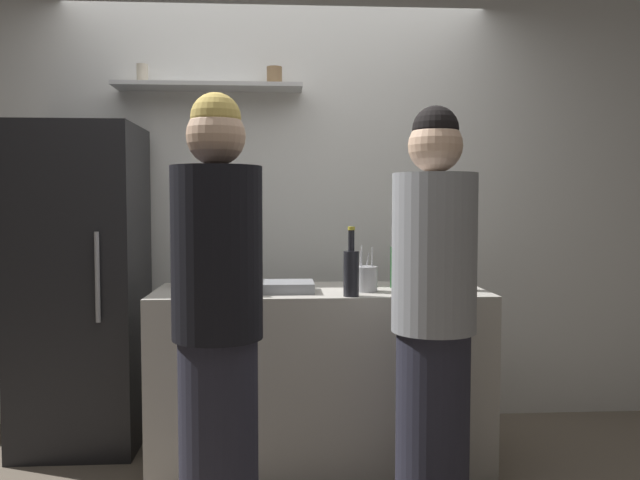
% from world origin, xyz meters
% --- Properties ---
extents(back_wall_assembly, '(4.80, 0.32, 2.60)m').
position_xyz_m(back_wall_assembly, '(-0.00, 1.25, 1.30)').
color(back_wall_assembly, white).
rests_on(back_wall_assembly, ground).
extents(refrigerator, '(0.64, 0.62, 1.74)m').
position_xyz_m(refrigerator, '(-1.06, 0.85, 0.87)').
color(refrigerator, black).
rests_on(refrigerator, ground).
extents(counter, '(1.66, 0.63, 0.89)m').
position_xyz_m(counter, '(0.22, 0.54, 0.44)').
color(counter, '#B7B2A8').
rests_on(counter, ground).
extents(baking_pan, '(0.34, 0.24, 0.05)m').
position_xyz_m(baking_pan, '(0.01, 0.46, 0.91)').
color(baking_pan, gray).
rests_on(baking_pan, counter).
extents(utensil_holder, '(0.11, 0.11, 0.23)m').
position_xyz_m(utensil_holder, '(0.44, 0.44, 0.95)').
color(utensil_holder, '#B2B2B7').
rests_on(utensil_holder, counter).
extents(wine_bottle_amber_glass, '(0.07, 0.07, 0.30)m').
position_xyz_m(wine_bottle_amber_glass, '(-0.49, 0.68, 1.00)').
color(wine_bottle_amber_glass, '#472814').
rests_on(wine_bottle_amber_glass, counter).
extents(wine_bottle_dark_glass, '(0.07, 0.07, 0.33)m').
position_xyz_m(wine_bottle_dark_glass, '(0.35, 0.28, 1.01)').
color(wine_bottle_dark_glass, black).
rests_on(wine_bottle_dark_glass, counter).
extents(wine_bottle_green_glass, '(0.07, 0.07, 0.32)m').
position_xyz_m(wine_bottle_green_glass, '(0.62, 0.57, 1.01)').
color(wine_bottle_green_glass, '#19471E').
rests_on(wine_bottle_green_glass, counter).
extents(water_bottle_plastic, '(0.09, 0.09, 0.20)m').
position_xyz_m(water_bottle_plastic, '(0.92, 0.46, 0.98)').
color(water_bottle_plastic, silver).
rests_on(water_bottle_plastic, counter).
extents(person_blonde, '(0.34, 0.34, 1.73)m').
position_xyz_m(person_blonde, '(-0.22, -0.27, 0.86)').
color(person_blonde, '#262633').
rests_on(person_blonde, ground).
extents(person_grey_hoodie, '(0.34, 0.34, 1.71)m').
position_xyz_m(person_grey_hoodie, '(0.64, -0.15, 0.85)').
color(person_grey_hoodie, '#262633').
rests_on(person_grey_hoodie, ground).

